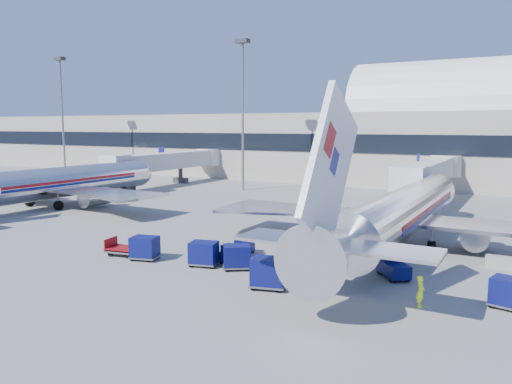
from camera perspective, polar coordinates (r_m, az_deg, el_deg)
The scene contains 19 objects.
ground at distance 41.46m, azimuth 0.97°, elevation -6.12°, with size 260.00×260.00×0.00m, color gray.
terminal at distance 97.12m, azimuth 9.73°, elevation 6.11°, with size 170.00×28.15×21.00m.
airliner_main at distance 41.55m, azimuth 16.26°, elevation -2.27°, with size 32.00×37.26×12.07m.
airliner_mid at distance 65.27m, azimuth -22.50°, elevation 0.94°, with size 32.00×37.26×12.07m.
jetbridge_near at distance 67.50m, azimuth 19.43°, elevation 2.14°, with size 4.40×27.50×6.25m.
jetbridge_mid at distance 85.39m, azimuth -9.56°, elevation 3.51°, with size 4.40×27.50×6.25m.
mast_far_west at distance 102.82m, azimuth -21.33°, elevation 9.84°, with size 2.00×1.20×22.60m.
mast_west at distance 76.42m, azimuth -1.53°, elevation 11.30°, with size 2.00×1.20×22.60m.
barrier_near at distance 38.60m, azimuth 26.97°, elevation -7.30°, with size 3.00×0.55×0.90m, color #9E9E96.
tug_lead at distance 35.83m, azimuth -2.62°, elevation -7.28°, with size 2.21×1.25×1.39m.
tug_right at distance 33.99m, azimuth 15.40°, elevation -8.15°, with size 2.63×2.79×1.67m.
tug_left at distance 38.30m, azimuth -1.45°, elevation -6.26°, with size 1.55×2.40×1.45m.
cart_train_a at distance 34.57m, azimuth -2.19°, elevation -7.37°, with size 2.41×2.30×1.69m.
cart_train_b at distance 35.50m, azimuth -5.98°, elevation -6.97°, with size 2.28×1.95×1.73m.
cart_train_c at distance 37.81m, azimuth -12.60°, elevation -6.21°, with size 2.28×1.95×1.73m.
cart_solo_near at distance 30.58m, azimuth 1.48°, elevation -9.18°, with size 2.47×2.11×1.88m.
cart_solo_far at distance 30.61m, azimuth 27.00°, elevation -10.22°, with size 2.19×1.85×1.67m.
cart_open_red at distance 39.50m, azimuth -14.85°, elevation -6.39°, with size 2.61×2.04×0.64m.
ramp_worker at distance 29.05m, azimuth 18.29°, elevation -10.75°, with size 0.64×0.42×1.74m, color #C3EB18.
Camera 1 is at (19.16, -35.43, 9.81)m, focal length 35.00 mm.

